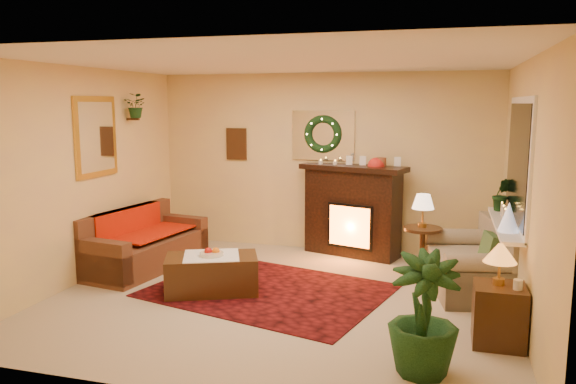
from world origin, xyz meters
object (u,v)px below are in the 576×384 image
(sofa, at_px, (145,236))
(coffee_table, at_px, (212,275))
(end_table_square, at_px, (499,316))
(side_table_round, at_px, (422,250))
(fireplace, at_px, (352,217))
(loveseat, at_px, (470,256))

(sofa, height_order, coffee_table, sofa)
(sofa, bearing_deg, end_table_square, -7.61)
(side_table_round, xyz_separation_m, end_table_square, (0.76, -1.93, -0.05))
(fireplace, height_order, side_table_round, fireplace)
(fireplace, height_order, end_table_square, fireplace)
(side_table_round, xyz_separation_m, coffee_table, (-2.29, -1.34, -0.12))
(sofa, height_order, end_table_square, sofa)
(fireplace, xyz_separation_m, side_table_round, (1.01, -0.76, -0.23))
(end_table_square, height_order, coffee_table, end_table_square)
(loveseat, bearing_deg, end_table_square, -93.56)
(coffee_table, bearing_deg, fireplace, 35.88)
(coffee_table, bearing_deg, loveseat, -5.60)
(sofa, bearing_deg, loveseat, 11.61)
(sofa, relative_size, coffee_table, 1.74)
(side_table_round, relative_size, end_table_square, 1.13)
(fireplace, bearing_deg, loveseat, -21.07)
(side_table_round, bearing_deg, end_table_square, -68.43)
(end_table_square, bearing_deg, coffee_table, 169.09)
(sofa, xyz_separation_m, side_table_round, (3.54, 0.66, -0.10))
(side_table_round, distance_m, end_table_square, 2.08)
(loveseat, height_order, side_table_round, loveseat)
(loveseat, distance_m, coffee_table, 3.00)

